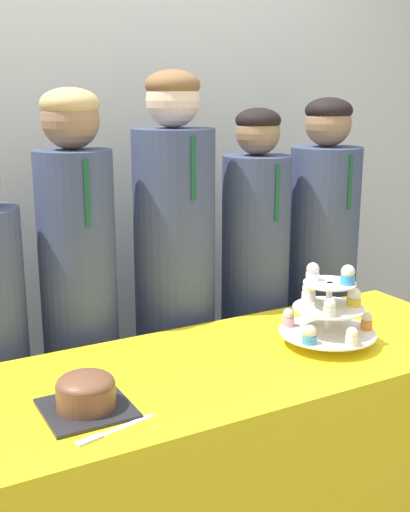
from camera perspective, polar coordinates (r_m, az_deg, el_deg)
wall_back at (r=2.87m, az=-8.10°, el=9.87°), size 9.00×0.06×2.70m
table at (r=2.22m, az=3.66°, el=-17.98°), size 1.70×0.66×0.76m
round_cake at (r=1.73m, az=-10.55°, el=-11.86°), size 0.22×0.22×0.10m
cake_knife at (r=1.63m, az=-9.04°, el=-15.43°), size 0.22×0.07×0.01m
cupcake_stand at (r=2.14m, az=10.93°, el=-4.78°), size 0.32×0.32×0.28m
student_1 at (r=2.36m, az=-11.00°, el=-5.53°), size 0.27×0.28×1.58m
student_2 at (r=2.49m, az=-2.67°, el=-3.90°), size 0.31×0.31×1.65m
student_3 at (r=2.69m, az=4.42°, el=-4.02°), size 0.28×0.28×1.51m
student_4 at (r=2.88m, az=10.25°, el=-2.58°), size 0.30×0.31×1.55m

